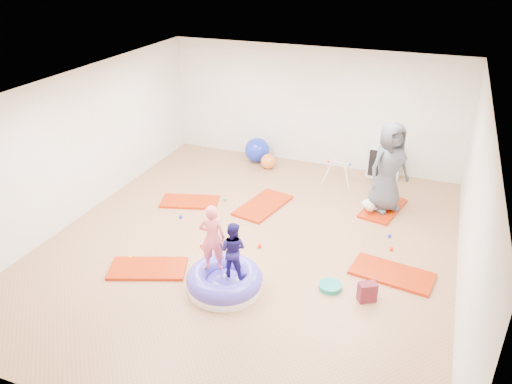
% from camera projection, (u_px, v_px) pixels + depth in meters
% --- Properties ---
extents(room, '(7.01, 8.01, 2.81)m').
position_uv_depth(room, '(250.00, 173.00, 8.35)').
color(room, '#9C6248').
rests_on(room, ground).
extents(gym_mat_front_left, '(1.40, 1.03, 0.05)m').
position_uv_depth(gym_mat_front_left, '(148.00, 268.00, 8.25)').
color(gym_mat_front_left, '#BF2200').
rests_on(gym_mat_front_left, ground).
extents(gym_mat_mid_left, '(1.30, 0.90, 0.05)m').
position_uv_depth(gym_mat_mid_left, '(190.00, 202.00, 10.38)').
color(gym_mat_mid_left, '#BF2200').
rests_on(gym_mat_mid_left, ground).
extents(gym_mat_center_back, '(0.94, 1.45, 0.06)m').
position_uv_depth(gym_mat_center_back, '(263.00, 205.00, 10.23)').
color(gym_mat_center_back, '#BF2200').
rests_on(gym_mat_center_back, ground).
extents(gym_mat_right, '(1.37, 0.82, 0.05)m').
position_uv_depth(gym_mat_right, '(392.00, 274.00, 8.11)').
color(gym_mat_right, '#BF2200').
rests_on(gym_mat_right, ground).
extents(gym_mat_rear_right, '(0.87, 1.33, 0.05)m').
position_uv_depth(gym_mat_rear_right, '(383.00, 208.00, 10.12)').
color(gym_mat_rear_right, '#BF2200').
rests_on(gym_mat_rear_right, ground).
extents(inflatable_cushion, '(1.19, 1.19, 0.38)m').
position_uv_depth(inflatable_cushion, '(225.00, 281.00, 7.75)').
color(inflatable_cushion, white).
rests_on(inflatable_cushion, ground).
extents(child_pink, '(0.46, 0.37, 1.11)m').
position_uv_depth(child_pink, '(212.00, 235.00, 7.53)').
color(child_pink, '#FE6572').
rests_on(child_pink, inflatable_cushion).
extents(child_navy, '(0.44, 0.35, 0.90)m').
position_uv_depth(child_navy, '(233.00, 247.00, 7.42)').
color(child_navy, '#191357').
rests_on(child_navy, inflatable_cushion).
extents(adult_caregiver, '(1.03, 1.04, 1.81)m').
position_uv_depth(adult_caregiver, '(389.00, 167.00, 9.66)').
color(adult_caregiver, '#43454E').
rests_on(adult_caregiver, gym_mat_rear_right).
extents(infant, '(0.39, 0.39, 0.23)m').
position_uv_depth(infant, '(371.00, 205.00, 9.94)').
color(infant, '#CFE1FF').
rests_on(infant, gym_mat_rear_right).
extents(ball_pit_balls, '(4.21, 2.63, 0.07)m').
position_uv_depth(ball_pit_balls, '(253.00, 234.00, 9.19)').
color(ball_pit_balls, '#FCB400').
rests_on(ball_pit_balls, ground).
extents(exercise_ball_blue, '(0.60, 0.60, 0.60)m').
position_uv_depth(exercise_ball_blue, '(257.00, 150.00, 12.22)').
color(exercise_ball_blue, '#172BBC').
rests_on(exercise_ball_blue, ground).
extents(exercise_ball_orange, '(0.36, 0.36, 0.36)m').
position_uv_depth(exercise_ball_orange, '(268.00, 161.00, 11.90)').
color(exercise_ball_orange, orange).
rests_on(exercise_ball_orange, ground).
extents(infant_play_gym, '(0.65, 0.61, 0.50)m').
position_uv_depth(infant_play_gym, '(339.00, 169.00, 11.12)').
color(infant_play_gym, silver).
rests_on(infant_play_gym, ground).
extents(cube_shelf, '(0.74, 0.36, 0.74)m').
position_uv_depth(cube_shelf, '(384.00, 162.00, 11.40)').
color(cube_shelf, silver).
rests_on(cube_shelf, ground).
extents(balance_disc, '(0.37, 0.37, 0.08)m').
position_uv_depth(balance_disc, '(330.00, 286.00, 7.79)').
color(balance_disc, '#168478').
rests_on(balance_disc, ground).
extents(backpack, '(0.32, 0.28, 0.31)m').
position_uv_depth(backpack, '(367.00, 292.00, 7.49)').
color(backpack, maroon).
rests_on(backpack, ground).
extents(yellow_toy, '(0.21, 0.21, 0.03)m').
position_uv_depth(yellow_toy, '(215.00, 258.00, 8.54)').
color(yellow_toy, '#FCB400').
rests_on(yellow_toy, ground).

